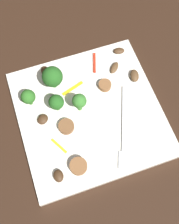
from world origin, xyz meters
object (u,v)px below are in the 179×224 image
object	(u,v)px
fork	(123,132)
broccoli_floret_2	(56,102)
sausage_slice_2	(78,166)
broccoli_floret_3	(79,101)
mushroom_4	(114,68)
mushroom_3	(119,51)
mushroom_2	(58,176)
pepper_strip_1	(95,63)
plate	(90,114)
mushroom_0	(43,119)
pepper_strip_0	(59,146)
broccoli_floret_0	(52,77)
pepper_strip_2	(73,88)
sausage_slice_1	(105,85)
mushroom_5	(134,76)
sausage_slice_0	(66,126)
broccoli_floret_1	(28,97)
mushroom_1	(45,71)

from	to	relation	value
fork	broccoli_floret_2	distance (m)	0.15
fork	sausage_slice_2	world-z (taller)	sausage_slice_2
broccoli_floret_3	mushroom_4	bearing A→B (deg)	123.21
broccoli_floret_2	mushroom_3	size ratio (longest dim) A/B	1.89
mushroom_2	pepper_strip_1	xyz separation A→B (m)	(-0.22, 0.15, -0.00)
plate	mushroom_4	size ratio (longest dim) A/B	9.44
fork	mushroom_4	bearing A→B (deg)	-171.73
mushroom_0	pepper_strip_0	distance (m)	0.07
mushroom_2	broccoli_floret_0	bearing A→B (deg)	166.26
fork	pepper_strip_2	xyz separation A→B (m)	(-0.13, -0.07, -0.00)
pepper_strip_0	pepper_strip_1	xyz separation A→B (m)	(-0.16, 0.13, 0.00)
broccoli_floret_2	broccoli_floret_3	world-z (taller)	broccoli_floret_3
broccoli_floret_0	mushroom_4	distance (m)	0.14
mushroom_3	broccoli_floret_3	bearing A→B (deg)	-50.61
broccoli_floret_3	pepper_strip_2	world-z (taller)	broccoli_floret_3
broccoli_floret_2	pepper_strip_1	distance (m)	0.14
sausage_slice_1	sausage_slice_2	size ratio (longest dim) A/B	0.81
sausage_slice_2	mushroom_4	world-z (taller)	sausage_slice_2
fork	sausage_slice_1	distance (m)	0.11
mushroom_0	mushroom_5	distance (m)	0.22
broccoli_floret_0	mushroom_3	distance (m)	0.17
sausage_slice_0	pepper_strip_2	distance (m)	0.09
broccoli_floret_1	broccoli_floret_3	world-z (taller)	broccoli_floret_3
mushroom_0	mushroom_3	size ratio (longest dim) A/B	0.96
fork	pepper_strip_0	bearing A→B (deg)	-73.58
pepper_strip_1	pepper_strip_2	bearing A→B (deg)	-55.33
plate	mushroom_4	distance (m)	0.12
pepper_strip_0	pepper_strip_2	distance (m)	0.13
pepper_strip_1	mushroom_5	bearing A→B (deg)	48.62
sausage_slice_1	pepper_strip_2	xyz separation A→B (m)	(-0.02, -0.07, -0.00)
plate	sausage_slice_0	bearing A→B (deg)	-72.87
sausage_slice_1	broccoli_floret_0	bearing A→B (deg)	-110.41
sausage_slice_2	pepper_strip_1	xyz separation A→B (m)	(-0.21, 0.11, -0.01)
plate	broccoli_floret_1	xyz separation A→B (m)	(-0.06, -0.11, 0.04)
mushroom_0	pepper_strip_2	size ratio (longest dim) A/B	0.46
pepper_strip_0	mushroom_3	bearing A→B (deg)	131.38
sausage_slice_1	mushroom_0	xyz separation A→B (m)	(0.03, -0.15, -0.00)
fork	sausage_slice_1	bearing A→B (deg)	-157.96
sausage_slice_2	sausage_slice_1	bearing A→B (deg)	143.84
sausage_slice_0	pepper_strip_1	xyz separation A→B (m)	(-0.13, 0.11, -0.00)
sausage_slice_1	plate	bearing A→B (deg)	-47.89
plate	pepper_strip_2	size ratio (longest dim) A/B	5.67
mushroom_1	fork	bearing A→B (deg)	31.05
broccoli_floret_0	mushroom_4	bearing A→B (deg)	88.97
pepper_strip_2	sausage_slice_1	bearing A→B (deg)	75.37
sausage_slice_2	mushroom_1	size ratio (longest dim) A/B	1.49
mushroom_2	mushroom_3	world-z (taller)	mushroom_2
fork	broccoli_floret_0	world-z (taller)	broccoli_floret_0
sausage_slice_2	pepper_strip_1	bearing A→B (deg)	153.20
mushroom_1	broccoli_floret_1	bearing A→B (deg)	-37.59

